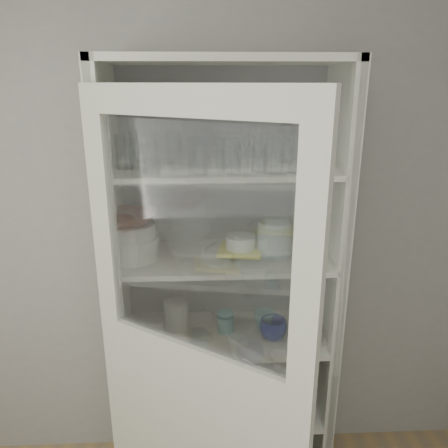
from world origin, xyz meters
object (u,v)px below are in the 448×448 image
(grey_bowl_stack, at_px, (274,238))
(mug_teal, at_px, (264,320))
(terracotta_bowl, at_px, (131,218))
(white_canister, at_px, (176,315))
(goblet_3, at_px, (317,144))
(cupboard_door, at_px, (196,399))
(mug_white, at_px, (303,336))
(plate_stack_front, at_px, (133,248))
(teal_jar, at_px, (226,322))
(goblet_2, at_px, (286,141))
(cream_bowl, at_px, (132,230))
(yellow_trivet, at_px, (240,249))
(goblet_0, at_px, (168,147))
(goblet_1, at_px, (210,144))
(measuring_cups, at_px, (198,336))
(mug_blue, at_px, (273,329))
(glass_platter, at_px, (240,253))
(plate_stack_back, at_px, (139,238))
(pantry_cabinet, at_px, (223,310))
(cream_dish, at_px, (163,396))
(tin_box, at_px, (273,392))
(white_ramekin, at_px, (241,242))

(grey_bowl_stack, relative_size, mug_teal, 1.63)
(terracotta_bowl, bearing_deg, white_canister, 21.47)
(goblet_3, relative_size, grey_bowl_stack, 1.05)
(cupboard_door, distance_m, mug_teal, 0.59)
(mug_teal, distance_m, mug_white, 0.21)
(plate_stack_front, xyz_separation_m, white_canister, (0.17, 0.07, -0.38))
(teal_jar, bearing_deg, goblet_2, 14.08)
(cream_bowl, relative_size, yellow_trivet, 1.06)
(cupboard_door, height_order, goblet_0, cupboard_door)
(goblet_1, height_order, yellow_trivet, goblet_1)
(measuring_cups, bearing_deg, cream_bowl, 172.43)
(cream_bowl, distance_m, terracotta_bowl, 0.06)
(mug_teal, bearing_deg, goblet_0, 176.42)
(mug_blue, bearing_deg, goblet_1, 147.52)
(mug_blue, bearing_deg, yellow_trivet, 158.37)
(goblet_1, xyz_separation_m, grey_bowl_stack, (0.28, -0.13, -0.40))
(goblet_2, relative_size, glass_platter, 0.58)
(goblet_0, bearing_deg, glass_platter, -14.38)
(goblet_3, distance_m, plate_stack_back, 0.92)
(terracotta_bowl, distance_m, white_canister, 0.55)
(pantry_cabinet, xyz_separation_m, cream_dish, (-0.31, -0.06, -0.44))
(yellow_trivet, relative_size, measuring_cups, 1.99)
(cream_bowl, height_order, mug_blue, cream_bowl)
(yellow_trivet, bearing_deg, teal_jar, 168.78)
(yellow_trivet, bearing_deg, pantry_cabinet, 136.49)
(goblet_3, relative_size, mug_blue, 1.35)
(goblet_0, relative_size, glass_platter, 0.45)
(grey_bowl_stack, distance_m, mug_blue, 0.43)
(goblet_2, distance_m, teal_jar, 0.89)
(terracotta_bowl, bearing_deg, plate_stack_front, 0.00)
(measuring_cups, height_order, tin_box, measuring_cups)
(cream_dish, bearing_deg, teal_jar, 0.73)
(terracotta_bowl, bearing_deg, mug_teal, 4.25)
(goblet_1, distance_m, measuring_cups, 0.88)
(glass_platter, bearing_deg, cream_dish, 178.63)
(goblet_3, xyz_separation_m, mug_white, (-0.06, -0.19, -0.84))
(mug_white, bearing_deg, cream_bowl, 149.17)
(white_ramekin, distance_m, cream_dish, 0.91)
(plate_stack_back, relative_size, measuring_cups, 2.00)
(white_canister, distance_m, tin_box, 0.65)
(goblet_3, bearing_deg, yellow_trivet, -167.58)
(plate_stack_back, relative_size, cream_bowl, 0.94)
(white_canister, bearing_deg, mug_white, -15.91)
(cream_bowl, distance_m, mug_white, 0.90)
(plate_stack_back, relative_size, yellow_trivet, 1.00)
(glass_platter, bearing_deg, goblet_2, 21.77)
(goblet_1, relative_size, white_canister, 1.17)
(goblet_2, height_order, plate_stack_front, goblet_2)
(goblet_0, xyz_separation_m, goblet_1, (0.18, 0.04, 0.01))
(goblet_3, xyz_separation_m, terracotta_bowl, (-0.81, -0.09, -0.30))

